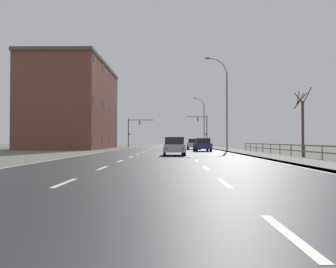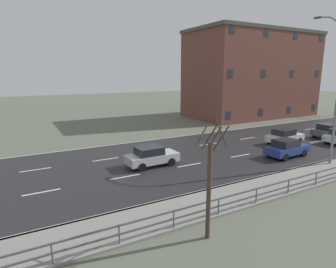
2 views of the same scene
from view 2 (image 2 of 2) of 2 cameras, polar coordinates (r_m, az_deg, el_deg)
ground_plane at (r=37.45m, az=27.36°, el=-0.24°), size 160.00×160.00×0.12m
guardrail at (r=13.01m, az=-4.12°, el=-17.60°), size 0.07×34.39×1.00m
street_lamp_midground at (r=25.20m, az=31.01°, el=7.02°), size 2.77×0.24×11.55m
car_far_right at (r=36.66m, az=29.82°, el=0.64°), size 1.87×4.12×1.57m
car_mid_centre at (r=26.55m, az=22.96°, el=-2.60°), size 1.98×4.18×1.57m
car_near_right at (r=31.27m, az=22.62°, el=-0.43°), size 2.02×4.20×1.57m
car_distant at (r=22.10m, az=-3.38°, el=-4.50°), size 1.90×4.13×1.57m
brick_building at (r=50.23m, az=16.64°, el=11.53°), size 11.13×21.72×13.86m
bare_tree_mid at (r=12.29m, az=8.47°, el=-9.78°), size 1.20×1.24×5.49m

